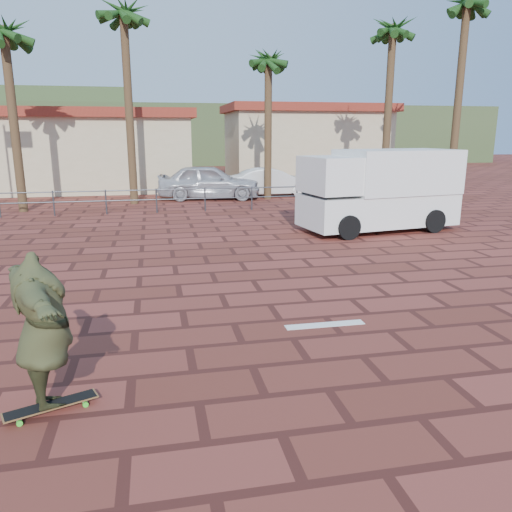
% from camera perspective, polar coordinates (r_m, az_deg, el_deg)
% --- Properties ---
extents(ground, '(120.00, 120.00, 0.00)m').
position_cam_1_polar(ground, '(9.66, 1.58, -5.59)').
color(ground, brown).
rests_on(ground, ground).
extents(paint_stripe, '(1.40, 0.22, 0.01)m').
position_cam_1_polar(paint_stripe, '(8.76, 7.88, -7.78)').
color(paint_stripe, white).
rests_on(paint_stripe, ground).
extents(guardrail, '(24.06, 0.06, 1.00)m').
position_cam_1_polar(guardrail, '(21.12, -5.86, 6.92)').
color(guardrail, '#47494F').
rests_on(guardrail, ground).
extents(palm_far_left, '(2.40, 2.40, 8.25)m').
position_cam_1_polar(palm_far_left, '(23.29, -26.84, 21.43)').
color(palm_far_left, brown).
rests_on(palm_far_left, ground).
extents(palm_left, '(2.40, 2.40, 9.45)m').
position_cam_1_polar(palm_left, '(24.34, -14.88, 24.69)').
color(palm_left, brown).
rests_on(palm_left, ground).
extents(palm_center, '(2.40, 2.40, 7.75)m').
position_cam_1_polar(palm_center, '(25.19, 1.43, 21.06)').
color(palm_center, brown).
rests_on(palm_center, ground).
extents(palm_right, '(2.40, 2.40, 9.05)m').
position_cam_1_polar(palm_right, '(25.78, 15.36, 23.19)').
color(palm_right, brown).
rests_on(palm_right, ground).
extents(palm_far_right, '(2.40, 2.40, 10.05)m').
position_cam_1_polar(palm_far_right, '(26.54, 22.93, 24.40)').
color(palm_far_right, brown).
rests_on(palm_far_right, ground).
extents(building_west, '(12.60, 7.60, 4.50)m').
position_cam_1_polar(building_west, '(31.12, -19.18, 11.43)').
color(building_west, beige).
rests_on(building_west, ground).
extents(building_east, '(10.60, 6.60, 5.00)m').
position_cam_1_polar(building_east, '(34.38, 5.63, 12.70)').
color(building_east, beige).
rests_on(building_east, ground).
extents(hill_front, '(70.00, 18.00, 6.00)m').
position_cam_1_polar(hill_front, '(58.90, -9.81, 13.50)').
color(hill_front, '#384C28').
rests_on(hill_front, ground).
extents(longboard, '(1.07, 0.61, 0.10)m').
position_cam_1_polar(longboard, '(6.62, -22.36, -15.54)').
color(longboard, olive).
rests_on(longboard, ground).
extents(skateboarder, '(1.42, 2.36, 1.86)m').
position_cam_1_polar(skateboarder, '(6.22, -23.17, -7.85)').
color(skateboarder, '#373A1F').
rests_on(skateboarder, longboard).
extents(campervan, '(5.44, 2.95, 2.68)m').
position_cam_1_polar(campervan, '(17.32, 13.98, 7.49)').
color(campervan, white).
rests_on(campervan, ground).
extents(car_silver, '(5.27, 2.73, 1.71)m').
position_cam_1_polar(car_silver, '(25.12, -5.39, 8.45)').
color(car_silver, '#AFB0B7').
rests_on(car_silver, ground).
extents(car_white, '(4.42, 1.54, 1.46)m').
position_cam_1_polar(car_white, '(26.19, 1.85, 8.44)').
color(car_white, silver).
rests_on(car_white, ground).
extents(street_sign, '(0.47, 0.06, 2.30)m').
position_cam_1_polar(street_sign, '(23.10, 13.71, 9.51)').
color(street_sign, gray).
rests_on(street_sign, ground).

